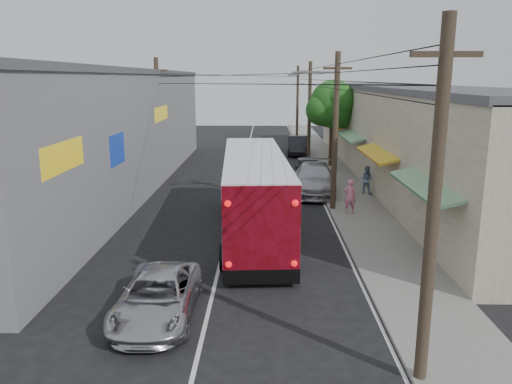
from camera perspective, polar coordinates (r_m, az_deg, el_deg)
ground at (r=14.02m, az=-6.10°, el=-15.92°), size 120.00×120.00×0.00m
sidewalk at (r=33.22m, az=9.39°, el=1.15°), size 3.00×80.00×0.12m
building_right at (r=35.62m, az=16.32°, el=6.62°), size 7.09×40.00×6.25m
building_left at (r=31.99m, az=-17.62°, el=6.78°), size 7.20×36.00×7.25m
utility_poles at (r=32.64m, az=3.64°, el=8.31°), size 11.80×45.28×8.00m
street_tree at (r=38.61m, az=8.91°, el=9.70°), size 4.40×4.00×6.60m
coach_bus at (r=21.85m, az=-0.21°, el=-0.09°), size 3.38×12.35×3.52m
jeepney at (r=14.84m, az=-11.17°, el=-11.63°), size 2.13×4.61×1.28m
parked_suv at (r=29.91m, az=6.66°, el=1.51°), size 2.91×6.16×1.74m
parked_car_mid at (r=33.85m, az=6.00°, el=2.68°), size 2.08×4.58×1.53m
parked_car_far at (r=45.08m, az=4.78°, el=5.32°), size 1.99×4.99×1.61m
pedestrian_near at (r=25.30m, az=10.68°, el=-0.48°), size 0.65×0.45×1.72m
pedestrian_far at (r=29.83m, az=12.50°, el=1.40°), size 1.00×0.94×1.64m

